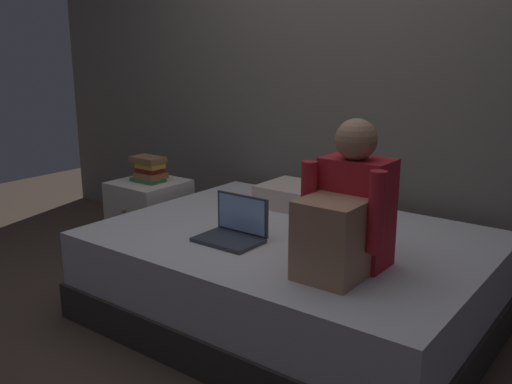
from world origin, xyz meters
TOP-DOWN VIEW (x-y plane):
  - ground_plane at (0.00, 0.00)m, footprint 8.00×8.00m
  - wall_back at (0.00, 1.20)m, footprint 5.60×0.10m
  - bed at (0.20, 0.30)m, footprint 2.00×1.50m
  - nightstand at (-1.10, 0.48)m, footprint 0.44×0.46m
  - person_sitting at (0.65, 0.03)m, footprint 0.39×0.44m
  - laptop at (0.02, 0.04)m, footprint 0.32×0.23m
  - pillow at (0.00, 0.75)m, footprint 0.56×0.36m
  - book_stack at (-1.09, 0.48)m, footprint 0.23×0.16m

SIDE VIEW (x-z plane):
  - ground_plane at x=0.00m, z-range 0.00..0.00m
  - bed at x=0.20m, z-range 0.00..0.48m
  - nightstand at x=-1.10m, z-range 0.00..0.54m
  - laptop at x=0.02m, z-range 0.43..0.65m
  - pillow at x=0.00m, z-range 0.48..0.61m
  - book_stack at x=-1.09m, z-range 0.54..0.71m
  - person_sitting at x=0.65m, z-range 0.40..1.06m
  - wall_back at x=0.00m, z-range 0.00..2.70m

